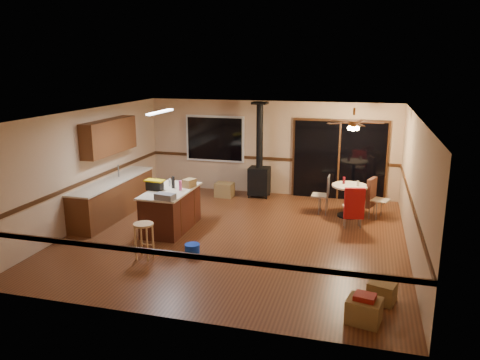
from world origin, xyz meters
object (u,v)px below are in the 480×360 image
at_px(box_corner_a, 364,311).
at_px(blue_bucket, 192,250).
at_px(chair_left, 325,190).
at_px(box_corner_b, 382,292).
at_px(chair_near, 354,203).
at_px(chair_right, 372,193).
at_px(bar_stool, 144,241).
at_px(dining_table, 349,195).
at_px(kitchen_island, 171,209).
at_px(toolbox_black, 155,186).
at_px(wood_stove, 259,171).
at_px(box_under_window, 224,190).
at_px(toolbox_grey, 165,197).

bearing_deg(box_corner_a, blue_bucket, 153.76).
relative_size(chair_left, box_corner_b, 1.31).
bearing_deg(chair_near, chair_right, 68.43).
relative_size(chair_near, box_corner_a, 1.50).
xyz_separation_m(bar_stool, chair_right, (4.14, 3.66, 0.25)).
xyz_separation_m(dining_table, box_corner_b, (0.68, -4.13, -0.37)).
bearing_deg(bar_stool, kitchen_island, 95.32).
xyz_separation_m(toolbox_black, chair_near, (4.22, 1.15, -0.40)).
xyz_separation_m(wood_stove, box_under_window, (-0.93, -0.25, -0.53)).
height_order(kitchen_island, dining_table, kitchen_island).
relative_size(toolbox_grey, chair_right, 0.58).
bearing_deg(chair_right, box_corner_b, -87.89).
xyz_separation_m(toolbox_grey, box_corner_a, (3.99, -2.16, -0.79)).
bearing_deg(box_under_window, box_corner_b, -50.80).
relative_size(blue_bucket, dining_table, 0.34).
relative_size(toolbox_black, bar_stool, 0.51).
bearing_deg(chair_right, toolbox_grey, -146.02).
bearing_deg(toolbox_black, box_corner_a, -31.69).
distance_m(wood_stove, chair_right, 3.16).
distance_m(toolbox_black, chair_near, 4.39).
bearing_deg(kitchen_island, box_under_window, 82.38).
relative_size(toolbox_grey, chair_left, 0.78).
bearing_deg(blue_bucket, box_under_window, 98.52).
xyz_separation_m(wood_stove, chair_near, (2.60, -2.00, -0.13)).
distance_m(wood_stove, bar_stool, 4.82).
relative_size(kitchen_island, dining_table, 1.99).
distance_m(bar_stool, blue_bucket, 0.92).
relative_size(toolbox_black, dining_table, 0.42).
relative_size(chair_right, box_under_window, 1.44).
height_order(toolbox_grey, blue_bucket, toolbox_grey).
bearing_deg(toolbox_black, chair_right, 24.89).
height_order(bar_stool, box_corner_b, bar_stool).
height_order(wood_stove, box_corner_b, wood_stove).
distance_m(blue_bucket, chair_right, 4.73).
bearing_deg(chair_right, bar_stool, -138.50).
relative_size(dining_table, chair_right, 1.21).
relative_size(kitchen_island, box_under_window, 3.46).
bearing_deg(wood_stove, box_corner_a, -64.03).
height_order(chair_right, box_corner_a, chair_right).
xyz_separation_m(toolbox_grey, bar_stool, (-0.05, -0.90, -0.62)).
bearing_deg(bar_stool, box_under_window, 87.10).
height_order(kitchen_island, bar_stool, kitchen_island).
bearing_deg(chair_near, bar_stool, -144.52).
distance_m(dining_table, chair_near, 0.89).
distance_m(wood_stove, dining_table, 2.71).
relative_size(wood_stove, bar_stool, 3.66).
xyz_separation_m(kitchen_island, blue_bucket, (0.99, -1.30, -0.33)).
distance_m(wood_stove, box_under_window, 1.10).
relative_size(dining_table, chair_left, 1.64).
relative_size(dining_table, box_corner_b, 2.15).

